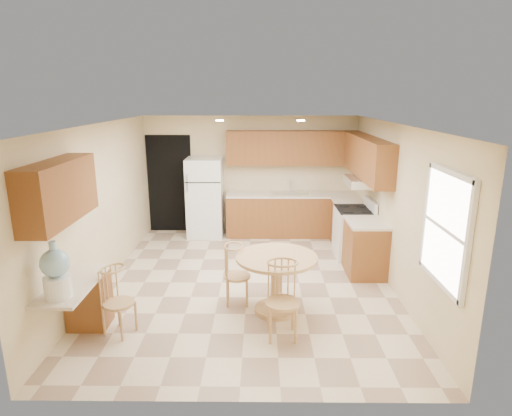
{
  "coord_description": "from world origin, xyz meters",
  "views": [
    {
      "loc": [
        0.2,
        -6.31,
        2.91
      ],
      "look_at": [
        0.14,
        0.3,
        1.16
      ],
      "focal_mm": 30.0,
      "sensor_mm": 36.0,
      "label": 1
    }
  ],
  "objects_px": {
    "chair_desk": "(116,298)",
    "refrigerator": "(205,198)",
    "stove": "(354,232)",
    "dining_table": "(276,276)",
    "water_crock": "(56,272)",
    "chair_table_b": "(283,297)",
    "chair_table_a": "(237,271)"
  },
  "relations": [
    {
      "from": "chair_desk",
      "to": "refrigerator",
      "type": "bearing_deg",
      "value": -165.59
    },
    {
      "from": "stove",
      "to": "dining_table",
      "type": "distance_m",
      "value": 2.59
    },
    {
      "from": "stove",
      "to": "water_crock",
      "type": "bearing_deg",
      "value": -140.51
    },
    {
      "from": "refrigerator",
      "to": "chair_table_b",
      "type": "xyz_separation_m",
      "value": [
        1.43,
        -4.07,
        -0.24
      ]
    },
    {
      "from": "stove",
      "to": "chair_desk",
      "type": "xyz_separation_m",
      "value": [
        -3.47,
        -2.77,
        0.06
      ]
    },
    {
      "from": "chair_table_b",
      "to": "water_crock",
      "type": "xyz_separation_m",
      "value": [
        -2.48,
        -0.39,
        0.47
      ]
    },
    {
      "from": "dining_table",
      "to": "refrigerator",
      "type": "bearing_deg",
      "value": 112.48
    },
    {
      "from": "chair_desk",
      "to": "chair_table_a",
      "type": "bearing_deg",
      "value": 143.29
    },
    {
      "from": "refrigerator",
      "to": "chair_table_a",
      "type": "relative_size",
      "value": 1.91
    },
    {
      "from": "water_crock",
      "to": "stove",
      "type": "bearing_deg",
      "value": 39.49
    },
    {
      "from": "chair_table_a",
      "to": "chair_table_b",
      "type": "bearing_deg",
      "value": 31.0
    },
    {
      "from": "stove",
      "to": "water_crock",
      "type": "distance_m",
      "value": 5.12
    },
    {
      "from": "refrigerator",
      "to": "dining_table",
      "type": "bearing_deg",
      "value": -67.52
    },
    {
      "from": "water_crock",
      "to": "chair_table_a",
      "type": "bearing_deg",
      "value": 34.64
    },
    {
      "from": "chair_table_b",
      "to": "dining_table",
      "type": "bearing_deg",
      "value": -87.98
    },
    {
      "from": "chair_table_a",
      "to": "chair_table_b",
      "type": "distance_m",
      "value": 1.09
    },
    {
      "from": "chair_table_a",
      "to": "chair_desk",
      "type": "xyz_separation_m",
      "value": [
        -1.43,
        -0.83,
        -0.0
      ]
    },
    {
      "from": "refrigerator",
      "to": "chair_desk",
      "type": "xyz_separation_m",
      "value": [
        -0.6,
        -3.99,
        -0.3
      ]
    },
    {
      "from": "stove",
      "to": "chair_table_b",
      "type": "height_order",
      "value": "stove"
    },
    {
      "from": "chair_table_a",
      "to": "water_crock",
      "type": "height_order",
      "value": "water_crock"
    },
    {
      "from": "chair_table_b",
      "to": "water_crock",
      "type": "distance_m",
      "value": 2.55
    },
    {
      "from": "chair_table_a",
      "to": "chair_desk",
      "type": "bearing_deg",
      "value": -62.07
    },
    {
      "from": "dining_table",
      "to": "water_crock",
      "type": "xyz_separation_m",
      "value": [
        -2.43,
        -1.13,
        0.53
      ]
    },
    {
      "from": "stove",
      "to": "water_crock",
      "type": "height_order",
      "value": "water_crock"
    },
    {
      "from": "dining_table",
      "to": "water_crock",
      "type": "distance_m",
      "value": 2.73
    },
    {
      "from": "dining_table",
      "to": "chair_table_b",
      "type": "relative_size",
      "value": 1.14
    },
    {
      "from": "stove",
      "to": "chair_table_a",
      "type": "xyz_separation_m",
      "value": [
        -2.05,
        -1.94,
        0.06
      ]
    },
    {
      "from": "dining_table",
      "to": "water_crock",
      "type": "relative_size",
      "value": 1.72
    },
    {
      "from": "dining_table",
      "to": "chair_desk",
      "type": "bearing_deg",
      "value": -161.34
    },
    {
      "from": "refrigerator",
      "to": "dining_table",
      "type": "distance_m",
      "value": 3.61
    },
    {
      "from": "chair_table_b",
      "to": "chair_table_a",
      "type": "bearing_deg",
      "value": -58.42
    },
    {
      "from": "refrigerator",
      "to": "stove",
      "type": "xyz_separation_m",
      "value": [
        2.88,
        -1.22,
        -0.36
      ]
    }
  ]
}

